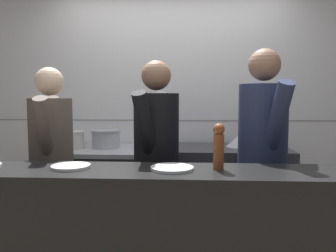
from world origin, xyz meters
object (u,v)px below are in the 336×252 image
(stock_pot, at_px, (72,139))
(chef_line, at_px, (262,155))
(plated_dish_dessert, at_px, (172,168))
(braising_pot, at_px, (151,137))
(chef_head_cook, at_px, (52,160))
(sauce_pot, at_px, (106,138))
(oven_range, at_px, (109,193))
(pepper_mill, at_px, (219,145))
(chef_sous, at_px, (156,159))
(mixing_bowl_steel, at_px, (239,141))
(plated_dish_appetiser, at_px, (71,167))

(stock_pot, distance_m, chef_line, 1.80)
(chef_line, bearing_deg, plated_dish_dessert, -152.77)
(braising_pot, relative_size, chef_head_cook, 0.16)
(braising_pot, bearing_deg, stock_pot, -175.69)
(sauce_pot, distance_m, chef_line, 1.54)
(oven_range, distance_m, plated_dish_dessert, 1.50)
(oven_range, height_order, pepper_mill, pepper_mill)
(chef_line, bearing_deg, chef_sous, 166.66)
(mixing_bowl_steel, bearing_deg, plated_dish_appetiser, -133.34)
(mixing_bowl_steel, bearing_deg, pepper_mill, -104.07)
(stock_pot, distance_m, braising_pot, 0.77)
(stock_pot, distance_m, chef_sous, 1.11)
(sauce_pot, bearing_deg, chef_head_cook, -110.75)
(braising_pot, height_order, mixing_bowl_steel, braising_pot)
(plated_dish_appetiser, bearing_deg, pepper_mill, 0.85)
(braising_pot, bearing_deg, oven_range, -175.73)
(plated_dish_dessert, relative_size, chef_sous, 0.15)
(mixing_bowl_steel, bearing_deg, chef_head_cook, -155.46)
(oven_range, distance_m, mixing_bowl_steel, 1.37)
(sauce_pot, bearing_deg, chef_sous, -51.85)
(pepper_mill, height_order, chef_head_cook, chef_head_cook)
(pepper_mill, bearing_deg, chef_line, 53.27)
(chef_sous, height_order, chef_line, chef_line)
(oven_range, xyz_separation_m, chef_sous, (0.54, -0.69, 0.48))
(oven_range, height_order, plated_dish_dessert, plated_dish_dessert)
(chef_head_cook, xyz_separation_m, chef_sous, (0.82, -0.03, 0.02))
(stock_pot, distance_m, pepper_mill, 1.76)
(stock_pot, distance_m, chef_head_cook, 0.64)
(sauce_pot, height_order, braising_pot, braising_pot)
(mixing_bowl_steel, distance_m, pepper_mill, 1.30)
(sauce_pot, distance_m, braising_pot, 0.44)
(sauce_pot, xyz_separation_m, chef_head_cook, (-0.26, -0.68, -0.09))
(sauce_pot, height_order, chef_sous, chef_sous)
(oven_range, relative_size, braising_pot, 4.64)
(stock_pot, bearing_deg, plated_dish_appetiser, -70.70)
(mixing_bowl_steel, bearing_deg, chef_line, -86.10)
(chef_head_cook, height_order, chef_line, chef_line)
(plated_dish_appetiser, xyz_separation_m, plated_dish_dessert, (0.61, -0.01, 0.00))
(plated_dish_appetiser, height_order, chef_line, chef_line)
(sauce_pot, relative_size, pepper_mill, 1.05)
(sauce_pot, relative_size, mixing_bowl_steel, 1.18)
(pepper_mill, xyz_separation_m, chef_sous, (-0.41, 0.51, -0.19))
(plated_dish_dessert, relative_size, pepper_mill, 0.93)
(mixing_bowl_steel, height_order, pepper_mill, pepper_mill)
(mixing_bowl_steel, xyz_separation_m, plated_dish_dessert, (-0.59, -1.28, 0.01))
(stock_pot, height_order, braising_pot, braising_pot)
(stock_pot, xyz_separation_m, mixing_bowl_steel, (1.62, 0.07, -0.02))
(braising_pot, relative_size, chef_sous, 0.15)
(braising_pot, height_order, chef_sous, chef_sous)
(stock_pot, relative_size, chef_sous, 0.15)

